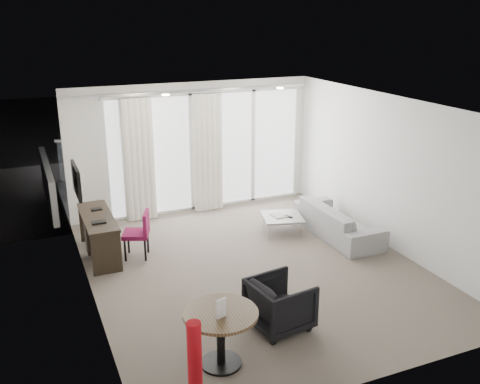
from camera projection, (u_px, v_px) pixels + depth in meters
name	position (u px, v px, depth m)	size (l,w,h in m)	color
floor	(255.00, 268.00, 8.52)	(5.00, 6.00, 0.00)	#60564A
ceiling	(256.00, 106.00, 7.69)	(5.00, 6.00, 0.00)	white
wall_left	(86.00, 214.00, 7.17)	(0.00, 6.00, 2.60)	silver
wall_right	(390.00, 173.00, 9.03)	(0.00, 6.00, 2.60)	silver
wall_front	(377.00, 277.00, 5.49)	(5.00, 0.00, 2.60)	silver
window_panel	(208.00, 151.00, 10.85)	(4.00, 0.02, 2.38)	white
window_frame	(208.00, 151.00, 10.83)	(4.10, 0.06, 2.44)	white
curtain_left	(139.00, 160.00, 10.17)	(0.60, 0.20, 2.38)	silver
curtain_right	(208.00, 153.00, 10.69)	(0.60, 0.20, 2.38)	silver
curtain_track	(195.00, 91.00, 10.19)	(4.80, 0.04, 0.04)	#B2B2B7
downlight_a	(166.00, 95.00, 8.75)	(0.12, 0.12, 0.02)	#FFE0B2
downlight_b	(280.00, 88.00, 9.53)	(0.12, 0.12, 0.02)	#FFE0B2
desk	(99.00, 236.00, 8.85)	(0.47, 1.52, 0.71)	black
tv	(76.00, 181.00, 8.44)	(0.05, 0.80, 0.50)	black
desk_chair	(136.00, 235.00, 8.80)	(0.44, 0.41, 0.80)	maroon
round_table	(221.00, 338.00, 6.09)	(0.86, 0.86, 0.69)	#47341F
menu_card	(221.00, 315.00, 5.87)	(0.12, 0.02, 0.23)	white
red_lamp	(195.00, 374.00, 5.15)	(0.23, 0.23, 1.13)	#A00A11
tub_armchair	(280.00, 304.00, 6.83)	(0.71, 0.73, 0.66)	black
coffee_table	(282.00, 224.00, 9.87)	(0.71, 0.71, 0.32)	gray
remote	(288.00, 215.00, 9.77)	(0.05, 0.15, 0.02)	black
magazine	(279.00, 214.00, 9.82)	(0.20, 0.25, 0.01)	gray
sofa	(338.00, 221.00, 9.69)	(1.98, 0.77, 0.58)	gray
terrace_slab	(187.00, 188.00, 12.57)	(5.60, 3.00, 0.12)	#4D4D50
rattan_chair_a	(231.00, 168.00, 12.47)	(0.57, 0.57, 0.84)	brown
rattan_chair_b	(230.00, 159.00, 13.19)	(0.60, 0.60, 0.88)	brown
rattan_table	(236.00, 170.00, 13.00)	(0.46, 0.46, 0.46)	brown
balustrade	(169.00, 151.00, 13.66)	(5.50, 0.06, 1.05)	#B2B2B7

